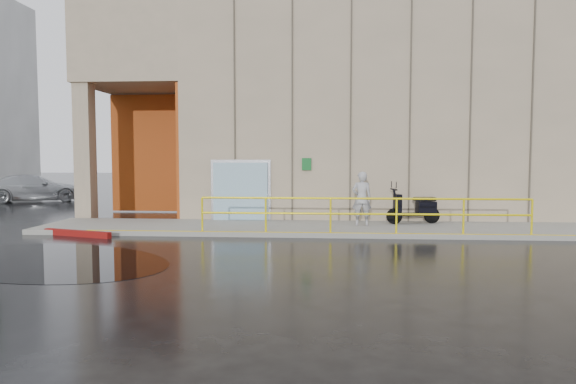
{
  "coord_description": "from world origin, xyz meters",
  "views": [
    {
      "loc": [
        3.12,
        -11.76,
        2.37
      ],
      "look_at": [
        2.07,
        3.0,
        1.34
      ],
      "focal_mm": 32.0,
      "sensor_mm": 36.0,
      "label": 1
    }
  ],
  "objects_px": {
    "red_curb": "(77,233)",
    "car_c": "(34,188)",
    "scooter": "(414,199)",
    "person": "(362,199)"
  },
  "relations": [
    {
      "from": "scooter",
      "to": "red_curb",
      "type": "height_order",
      "value": "scooter"
    },
    {
      "from": "person",
      "to": "car_c",
      "type": "relative_size",
      "value": 0.36
    },
    {
      "from": "red_curb",
      "to": "car_c",
      "type": "height_order",
      "value": "car_c"
    },
    {
      "from": "person",
      "to": "car_c",
      "type": "distance_m",
      "value": 18.76
    },
    {
      "from": "car_c",
      "to": "person",
      "type": "bearing_deg",
      "value": -145.09
    },
    {
      "from": "scooter",
      "to": "car_c",
      "type": "xyz_separation_m",
      "value": [
        -18.09,
        8.67,
        -0.25
      ]
    },
    {
      "from": "scooter",
      "to": "car_c",
      "type": "bearing_deg",
      "value": 142.22
    },
    {
      "from": "scooter",
      "to": "red_curb",
      "type": "distance_m",
      "value": 10.6
    },
    {
      "from": "person",
      "to": "car_c",
      "type": "bearing_deg",
      "value": -30.58
    },
    {
      "from": "red_curb",
      "to": "car_c",
      "type": "bearing_deg",
      "value": 125.08
    }
  ]
}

